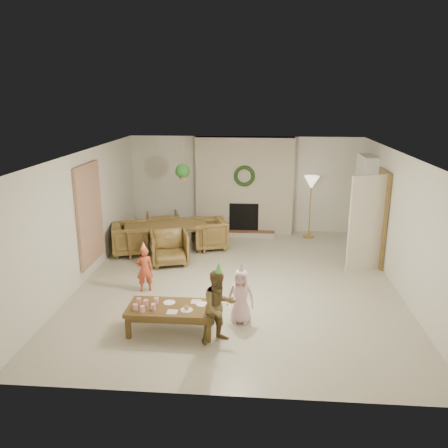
# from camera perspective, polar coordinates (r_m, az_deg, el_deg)

# --- Properties ---
(floor) EXTENTS (7.00, 7.00, 0.00)m
(floor) POSITION_cam_1_polar(r_m,az_deg,el_deg) (8.89, 1.73, -7.27)
(floor) COLOR #B7B29E
(floor) RESTS_ON ground
(ceiling) EXTENTS (7.00, 7.00, 0.00)m
(ceiling) POSITION_cam_1_polar(r_m,az_deg,el_deg) (8.23, 1.88, 8.92)
(ceiling) COLOR white
(ceiling) RESTS_ON wall_back
(wall_back) EXTENTS (7.00, 0.00, 7.00)m
(wall_back) POSITION_cam_1_polar(r_m,az_deg,el_deg) (11.88, 2.66, 5.05)
(wall_back) COLOR silver
(wall_back) RESTS_ON floor
(wall_front) EXTENTS (7.00, 0.00, 7.00)m
(wall_front) POSITION_cam_1_polar(r_m,az_deg,el_deg) (5.20, -0.17, -9.93)
(wall_front) COLOR silver
(wall_front) RESTS_ON floor
(wall_left) EXTENTS (0.00, 7.00, 7.00)m
(wall_left) POSITION_cam_1_polar(r_m,az_deg,el_deg) (9.12, -17.38, 0.89)
(wall_left) COLOR silver
(wall_left) RESTS_ON floor
(wall_right) EXTENTS (0.00, 7.00, 7.00)m
(wall_right) POSITION_cam_1_polar(r_m,az_deg,el_deg) (8.86, 21.57, 0.05)
(wall_right) COLOR silver
(wall_right) RESTS_ON floor
(fireplace_mass) EXTENTS (2.50, 0.40, 2.50)m
(fireplace_mass) POSITION_cam_1_polar(r_m,az_deg,el_deg) (11.68, 2.62, 4.86)
(fireplace_mass) COLOR #531617
(fireplace_mass) RESTS_ON floor
(fireplace_hearth) EXTENTS (1.60, 0.30, 0.12)m
(fireplace_hearth) POSITION_cam_1_polar(r_m,az_deg,el_deg) (11.64, 2.49, -1.23)
(fireplace_hearth) COLOR #5E2B19
(fireplace_hearth) RESTS_ON floor
(fireplace_firebox) EXTENTS (0.75, 0.12, 0.75)m
(fireplace_firebox) POSITION_cam_1_polar(r_m,az_deg,el_deg) (11.69, 2.54, 0.84)
(fireplace_firebox) COLOR black
(fireplace_firebox) RESTS_ON floor
(fireplace_wreath) EXTENTS (0.54, 0.10, 0.54)m
(fireplace_wreath) POSITION_cam_1_polar(r_m,az_deg,el_deg) (11.40, 2.60, 6.11)
(fireplace_wreath) COLOR #183614
(fireplace_wreath) RESTS_ON fireplace_mass
(floor_lamp_base) EXTENTS (0.30, 0.30, 0.03)m
(floor_lamp_base) POSITION_cam_1_polar(r_m,az_deg,el_deg) (11.77, 10.69, -1.54)
(floor_lamp_base) COLOR gold
(floor_lamp_base) RESTS_ON floor
(floor_lamp_post) EXTENTS (0.03, 0.03, 1.42)m
(floor_lamp_post) POSITION_cam_1_polar(r_m,az_deg,el_deg) (11.57, 10.88, 1.87)
(floor_lamp_post) COLOR gold
(floor_lamp_post) RESTS_ON floor
(floor_lamp_shade) EXTENTS (0.38, 0.38, 0.32)m
(floor_lamp_shade) POSITION_cam_1_polar(r_m,az_deg,el_deg) (11.42, 11.06, 5.21)
(floor_lamp_shade) COLOR beige
(floor_lamp_shade) RESTS_ON floor_lamp_post
(bookshelf_carcass) EXTENTS (0.30, 1.00, 2.20)m
(bookshelf_carcass) POSITION_cam_1_polar(r_m,az_deg,el_deg) (11.01, 17.37, 2.63)
(bookshelf_carcass) COLOR white
(bookshelf_carcass) RESTS_ON floor
(bookshelf_shelf_a) EXTENTS (0.30, 0.92, 0.03)m
(bookshelf_shelf_a) POSITION_cam_1_polar(r_m,az_deg,el_deg) (11.17, 16.99, -0.61)
(bookshelf_shelf_a) COLOR white
(bookshelf_shelf_a) RESTS_ON bookshelf_carcass
(bookshelf_shelf_b) EXTENTS (0.30, 0.92, 0.03)m
(bookshelf_shelf_b) POSITION_cam_1_polar(r_m,az_deg,el_deg) (11.06, 17.16, 1.37)
(bookshelf_shelf_b) COLOR white
(bookshelf_shelf_b) RESTS_ON bookshelf_carcass
(bookshelf_shelf_c) EXTENTS (0.30, 0.92, 0.03)m
(bookshelf_shelf_c) POSITION_cam_1_polar(r_m,az_deg,el_deg) (10.97, 17.33, 3.39)
(bookshelf_shelf_c) COLOR white
(bookshelf_shelf_c) RESTS_ON bookshelf_carcass
(bookshelf_shelf_d) EXTENTS (0.30, 0.92, 0.03)m
(bookshelf_shelf_d) POSITION_cam_1_polar(r_m,az_deg,el_deg) (10.90, 17.51, 5.44)
(bookshelf_shelf_d) COLOR white
(bookshelf_shelf_d) RESTS_ON bookshelf_carcass
(books_row_lower) EXTENTS (0.20, 0.40, 0.24)m
(books_row_lower) POSITION_cam_1_polar(r_m,az_deg,el_deg) (10.98, 17.11, -0.14)
(books_row_lower) COLOR maroon
(books_row_lower) RESTS_ON bookshelf_shelf_a
(books_row_mid) EXTENTS (0.20, 0.44, 0.24)m
(books_row_mid) POSITION_cam_1_polar(r_m,az_deg,el_deg) (11.07, 17.07, 2.14)
(books_row_mid) COLOR #234E80
(books_row_mid) RESTS_ON bookshelf_shelf_b
(books_row_upper) EXTENTS (0.20, 0.36, 0.22)m
(books_row_upper) POSITION_cam_1_polar(r_m,az_deg,el_deg) (10.85, 17.40, 3.95)
(books_row_upper) COLOR #C27629
(books_row_upper) RESTS_ON bookshelf_shelf_c
(door_frame) EXTENTS (0.05, 0.86, 2.04)m
(door_frame) POSITION_cam_1_polar(r_m,az_deg,el_deg) (10.02, 19.32, 0.69)
(door_frame) COLOR brown
(door_frame) RESTS_ON floor
(door_leaf) EXTENTS (0.77, 0.32, 2.00)m
(door_leaf) POSITION_cam_1_polar(r_m,az_deg,el_deg) (9.58, 17.65, 0.02)
(door_leaf) COLOR beige
(door_leaf) RESTS_ON floor
(curtain_panel) EXTENTS (0.06, 1.20, 2.00)m
(curtain_panel) POSITION_cam_1_polar(r_m,az_deg,el_deg) (9.29, -16.70, 1.21)
(curtain_panel) COLOR tan
(curtain_panel) RESTS_ON wall_left
(dining_table) EXTENTS (2.07, 1.53, 0.65)m
(dining_table) POSITION_cam_1_polar(r_m,az_deg,el_deg) (10.51, -7.38, -1.76)
(dining_table) COLOR brown
(dining_table) RESTS_ON floor
(dining_chair_near) EXTENTS (0.96, 0.98, 0.72)m
(dining_chair_near) POSITION_cam_1_polar(r_m,az_deg,el_deg) (9.73, -6.96, -3.01)
(dining_chair_near) COLOR brown
(dining_chair_near) RESTS_ON floor
(dining_chair_far) EXTENTS (0.96, 0.98, 0.72)m
(dining_chair_far) POSITION_cam_1_polar(r_m,az_deg,el_deg) (11.28, -7.76, -0.35)
(dining_chair_far) COLOR brown
(dining_chair_far) RESTS_ON floor
(dining_chair_left) EXTENTS (0.98, 0.96, 0.72)m
(dining_chair_left) POSITION_cam_1_polar(r_m,az_deg,el_deg) (10.48, -11.83, -1.85)
(dining_chair_left) COLOR brown
(dining_chair_left) RESTS_ON floor
(dining_chair_right) EXTENTS (0.98, 0.96, 0.72)m
(dining_chair_right) POSITION_cam_1_polar(r_m,az_deg,el_deg) (10.63, -1.91, -1.24)
(dining_chair_right) COLOR brown
(dining_chair_right) RESTS_ON floor
(hanging_plant_cord) EXTENTS (0.01, 0.01, 0.70)m
(hanging_plant_cord) POSITION_cam_1_polar(r_m,az_deg,el_deg) (9.90, -5.32, 8.04)
(hanging_plant_cord) COLOR tan
(hanging_plant_cord) RESTS_ON ceiling
(hanging_plant_pot) EXTENTS (0.16, 0.16, 0.12)m
(hanging_plant_pot) POSITION_cam_1_polar(r_m,az_deg,el_deg) (9.95, -5.26, 6.04)
(hanging_plant_pot) COLOR #A05333
(hanging_plant_pot) RESTS_ON hanging_plant_cord
(hanging_plant_foliage) EXTENTS (0.32, 0.32, 0.32)m
(hanging_plant_foliage) POSITION_cam_1_polar(r_m,az_deg,el_deg) (9.93, -5.28, 6.73)
(hanging_plant_foliage) COLOR #194D19
(hanging_plant_foliage) RESTS_ON hanging_plant_pot
(coffee_table_top) EXTENTS (1.34, 0.67, 0.06)m
(coffee_table_top) POSITION_cam_1_polar(r_m,az_deg,el_deg) (7.04, -6.73, -10.58)
(coffee_table_top) COLOR brown
(coffee_table_top) RESTS_ON floor
(coffee_table_apron) EXTENTS (1.23, 0.57, 0.08)m
(coffee_table_apron) POSITION_cam_1_polar(r_m,az_deg,el_deg) (7.08, -6.71, -11.10)
(coffee_table_apron) COLOR brown
(coffee_table_apron) RESTS_ON floor
(coffee_leg_fl) EXTENTS (0.07, 0.07, 0.35)m
(coffee_leg_fl) POSITION_cam_1_polar(r_m,az_deg,el_deg) (7.04, -12.07, -12.73)
(coffee_leg_fl) COLOR brown
(coffee_leg_fl) RESTS_ON floor
(coffee_leg_fr) EXTENTS (0.07, 0.07, 0.35)m
(coffee_leg_fr) POSITION_cam_1_polar(r_m,az_deg,el_deg) (6.82, -1.97, -13.39)
(coffee_leg_fr) COLOR brown
(coffee_leg_fr) RESTS_ON floor
(coffee_leg_bl) EXTENTS (0.07, 0.07, 0.35)m
(coffee_leg_bl) POSITION_cam_1_polar(r_m,az_deg,el_deg) (7.51, -10.90, -10.76)
(coffee_leg_bl) COLOR brown
(coffee_leg_bl) RESTS_ON floor
(coffee_leg_br) EXTENTS (0.07, 0.07, 0.35)m
(coffee_leg_br) POSITION_cam_1_polar(r_m,az_deg,el_deg) (7.29, -1.48, -11.29)
(coffee_leg_br) COLOR brown
(coffee_leg_br) RESTS_ON floor
(cup_a) EXTENTS (0.07, 0.07, 0.09)m
(cup_a) POSITION_cam_1_polar(r_m,az_deg,el_deg) (6.99, -11.19, -10.30)
(cup_a) COLOR white
(cup_a) RESTS_ON coffee_table_top
(cup_b) EXTENTS (0.07, 0.07, 0.09)m
(cup_b) POSITION_cam_1_polar(r_m,az_deg,el_deg) (7.17, -10.76, -9.58)
(cup_b) COLOR white
(cup_b) RESTS_ON coffee_table_top
(cup_c) EXTENTS (0.07, 0.07, 0.09)m
(cup_c) POSITION_cam_1_polar(r_m,az_deg,el_deg) (6.92, -10.31, -10.56)
(cup_c) COLOR white
(cup_c) RESTS_ON coffee_table_top
(cup_d) EXTENTS (0.07, 0.07, 0.09)m
(cup_d) POSITION_cam_1_polar(r_m,az_deg,el_deg) (7.09, -9.89, -9.83)
(cup_d) COLOR white
(cup_d) RESTS_ON coffee_table_top
(cup_e) EXTENTS (0.07, 0.07, 0.09)m
(cup_e) POSITION_cam_1_polar(r_m,az_deg,el_deg) (6.95, -8.97, -10.34)
(cup_e) COLOR white
(cup_e) RESTS_ON coffee_table_top
(cup_f) EXTENTS (0.07, 0.07, 0.09)m
(cup_f) POSITION_cam_1_polar(r_m,az_deg,el_deg) (7.13, -8.59, -9.61)
(cup_f) COLOR white
(cup_f) RESTS_ON coffee_table_top
(plate_a) EXTENTS (0.19, 0.19, 0.01)m
(plate_a) POSITION_cam_1_polar(r_m,az_deg,el_deg) (7.15, -6.95, -9.86)
(plate_a) COLOR white
(plate_a) RESTS_ON coffee_table_top
(plate_b) EXTENTS (0.19, 0.19, 0.01)m
(plate_b) POSITION_cam_1_polar(r_m,az_deg,el_deg) (6.90, -4.77, -10.81)
(plate_b) COLOR white
(plate_b) RESTS_ON coffee_table_top
(plate_c) EXTENTS (0.19, 0.19, 0.01)m
(plate_c) POSITION_cam_1_polar(r_m,az_deg,el_deg) (7.05, -2.83, -10.14)
(plate_c) COLOR white
(plate_c) RESTS_ON coffee_table_top
(food_scoop) EXTENTS (0.07, 0.07, 0.07)m
(food_scoop) POSITION_cam_1_polar(r_m,az_deg,el_deg) (6.88, -4.78, -10.51)
(food_scoop) COLOR tan
(food_scoop) RESTS_ON plate_b
(napkin_left) EXTENTS (0.15, 0.15, 0.01)m
(napkin_left) POSITION_cam_1_polar(r_m,az_deg,el_deg) (6.86, -6.61, -11.04)
(napkin_left) COLOR #D69DA9
(napkin_left) RESTS_ON coffee_table_top
(napkin_right) EXTENTS (0.15, 0.15, 0.01)m
(napkin_right) POSITION_cam_1_polar(r_m,az_deg,el_deg) (7.14, -3.57, -9.82)
(napkin_right) COLOR #D69DA9
(napkin_right) RESTS_ON coffee_table_top
(child_red) EXTENTS (0.37, 0.31, 0.85)m
(child_red) POSITION_cam_1_polar(r_m,az_deg,el_deg) (8.45, -10.05, -5.69)
(child_red) COLOR #B94527
(child_red) RESTS_ON floor
(party_hat_red) EXTENTS (0.12, 0.12, 0.16)m
(party_hat_red) POSITION_cam_1_polar(r_m,az_deg,el_deg) (8.29, -10.21, -2.72)
(party_hat_red) COLOR #E9B34D
(party_hat_red) RESTS_ON child_red
(child_plaid) EXTENTS (0.69, 0.65, 1.12)m
(child_plaid) POSITION_cam_1_polar(r_m,az_deg,el_deg) (6.64, -0.66, -10.47)
(child_plaid) COLOR brown
(child_plaid) RESTS_ON floor
(party_hat_plaid) EXTENTS (0.16, 0.16, 0.18)m
(party_hat_plaid) POSITION_cam_1_polar(r_m,az_deg,el_deg) (6.39, -0.68, -5.64)
(party_hat_plaid) COLOR #53B84F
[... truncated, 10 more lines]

